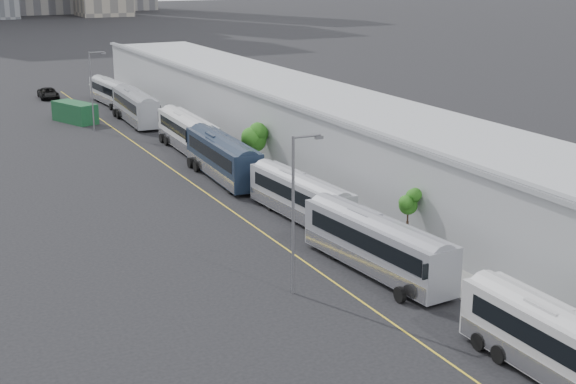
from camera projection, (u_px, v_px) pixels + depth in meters
sidewalk at (419, 232)px, 60.07m from camera, size 10.00×170.00×0.12m
lane_line at (294, 254)px, 55.58m from camera, size 0.12×160.00×0.02m
depot at (464, 181)px, 60.82m from camera, size 12.45×160.40×7.20m
bus_2 at (568, 357)px, 37.93m from camera, size 2.85×12.77×3.73m
bus_3 at (376, 249)px, 51.94m from camera, size 3.78×13.20×3.80m
bus_4 at (300, 201)px, 62.82m from camera, size 3.25×12.33×3.56m
bus_5 at (223, 161)px, 74.35m from camera, size 3.39×13.85×4.02m
bus_6 at (188, 136)px, 85.38m from camera, size 3.13×13.35×3.88m
bus_7 at (136, 109)px, 100.03m from camera, size 3.34×13.74×3.99m
bus_8 at (111, 94)px, 112.68m from camera, size 3.12×12.10×3.50m
tree_2 at (408, 204)px, 55.78m from camera, size 1.33×1.33×4.08m
tree_3 at (254, 136)px, 77.00m from camera, size 2.47×2.47×4.61m
street_lamp_near at (296, 205)px, 47.66m from camera, size 2.04×0.22×9.85m
street_lamp_far at (93, 86)px, 94.29m from camera, size 2.04×0.22×9.37m
shipping_container at (75, 112)px, 100.47m from camera, size 4.77×7.07×2.50m
suv at (48, 93)px, 117.75m from camera, size 2.77×5.70×1.56m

